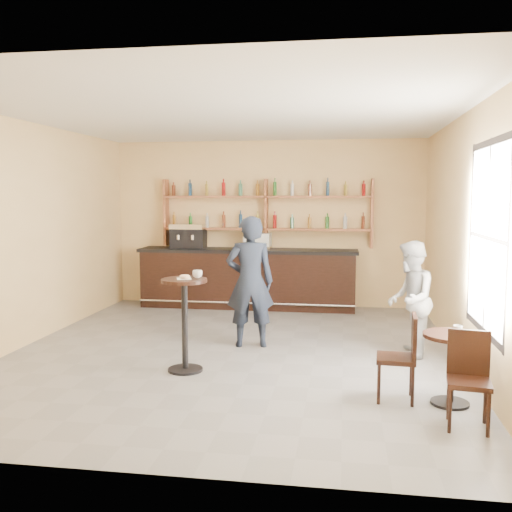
# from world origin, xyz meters

# --- Properties ---
(floor) EXTENTS (7.00, 7.00, 0.00)m
(floor) POSITION_xyz_m (0.00, 0.00, 0.00)
(floor) COLOR slate
(floor) RESTS_ON ground
(ceiling) EXTENTS (7.00, 7.00, 0.00)m
(ceiling) POSITION_xyz_m (0.00, 0.00, 3.20)
(ceiling) COLOR white
(ceiling) RESTS_ON wall_back
(wall_back) EXTENTS (7.00, 0.00, 7.00)m
(wall_back) POSITION_xyz_m (0.00, 3.50, 1.60)
(wall_back) COLOR #F0C988
(wall_back) RESTS_ON floor
(wall_front) EXTENTS (7.00, 0.00, 7.00)m
(wall_front) POSITION_xyz_m (0.00, -3.50, 1.60)
(wall_front) COLOR #F0C988
(wall_front) RESTS_ON floor
(wall_left) EXTENTS (0.00, 7.00, 7.00)m
(wall_left) POSITION_xyz_m (-3.00, 0.00, 1.60)
(wall_left) COLOR #F0C988
(wall_left) RESTS_ON floor
(wall_right) EXTENTS (0.00, 7.00, 7.00)m
(wall_right) POSITION_xyz_m (3.00, 0.00, 1.60)
(wall_right) COLOR #F0C988
(wall_right) RESTS_ON floor
(window_pane) EXTENTS (0.00, 2.00, 2.00)m
(window_pane) POSITION_xyz_m (2.99, -1.20, 1.70)
(window_pane) COLOR white
(window_pane) RESTS_ON wall_right
(window_frame) EXTENTS (0.04, 1.70, 2.10)m
(window_frame) POSITION_xyz_m (2.99, -1.20, 1.70)
(window_frame) COLOR black
(window_frame) RESTS_ON wall_right
(shelf_unit) EXTENTS (4.00, 0.26, 1.40)m
(shelf_unit) POSITION_xyz_m (0.00, 3.37, 1.81)
(shelf_unit) COLOR brown
(shelf_unit) RESTS_ON wall_back
(liquor_bottles) EXTENTS (3.68, 0.10, 1.00)m
(liquor_bottles) POSITION_xyz_m (0.00, 3.37, 1.98)
(liquor_bottles) COLOR #8C5919
(liquor_bottles) RESTS_ON shelf_unit
(bar_counter) EXTENTS (4.17, 0.81, 1.13)m
(bar_counter) POSITION_xyz_m (-0.33, 3.15, 0.57)
(bar_counter) COLOR black
(bar_counter) RESTS_ON floor
(espresso_machine) EXTENTS (0.67, 0.44, 0.47)m
(espresso_machine) POSITION_xyz_m (-1.49, 3.15, 1.36)
(espresso_machine) COLOR black
(espresso_machine) RESTS_ON bar_counter
(pastry_case) EXTENTS (0.53, 0.43, 0.30)m
(pastry_case) POSITION_xyz_m (-0.13, 3.15, 1.28)
(pastry_case) COLOR silver
(pastry_case) RESTS_ON bar_counter
(pedestal_table) EXTENTS (0.69, 0.69, 1.14)m
(pedestal_table) POSITION_xyz_m (-0.41, -0.92, 0.57)
(pedestal_table) COLOR black
(pedestal_table) RESTS_ON floor
(napkin) EXTENTS (0.22, 0.22, 0.00)m
(napkin) POSITION_xyz_m (-0.41, -0.92, 1.15)
(napkin) COLOR white
(napkin) RESTS_ON pedestal_table
(donut) EXTENTS (0.13, 0.13, 0.04)m
(donut) POSITION_xyz_m (-0.40, -0.93, 1.17)
(donut) COLOR #E08E52
(donut) RESTS_ON napkin
(cup_pedestal) EXTENTS (0.16, 0.16, 0.09)m
(cup_pedestal) POSITION_xyz_m (-0.27, -0.82, 1.19)
(cup_pedestal) COLOR white
(cup_pedestal) RESTS_ON pedestal_table
(man_main) EXTENTS (0.76, 0.58, 1.86)m
(man_main) POSITION_xyz_m (0.18, 0.35, 0.93)
(man_main) COLOR black
(man_main) RESTS_ON floor
(cafe_table) EXTENTS (0.75, 0.75, 0.74)m
(cafe_table) POSITION_xyz_m (2.60, -1.60, 0.37)
(cafe_table) COLOR black
(cafe_table) RESTS_ON floor
(cup_cafe) EXTENTS (0.11, 0.11, 0.09)m
(cup_cafe) POSITION_xyz_m (2.65, -1.60, 0.79)
(cup_cafe) COLOR white
(cup_cafe) RESTS_ON cafe_table
(chair_west) EXTENTS (0.42, 0.42, 0.92)m
(chair_west) POSITION_xyz_m (2.05, -1.55, 0.46)
(chair_west) COLOR black
(chair_west) RESTS_ON floor
(chair_south) EXTENTS (0.43, 0.43, 0.89)m
(chair_south) POSITION_xyz_m (2.65, -2.20, 0.44)
(chair_south) COLOR black
(chair_south) RESTS_ON floor
(patron_second) EXTENTS (0.70, 0.84, 1.56)m
(patron_second) POSITION_xyz_m (2.37, 0.11, 0.78)
(patron_second) COLOR #A7A8AC
(patron_second) RESTS_ON floor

